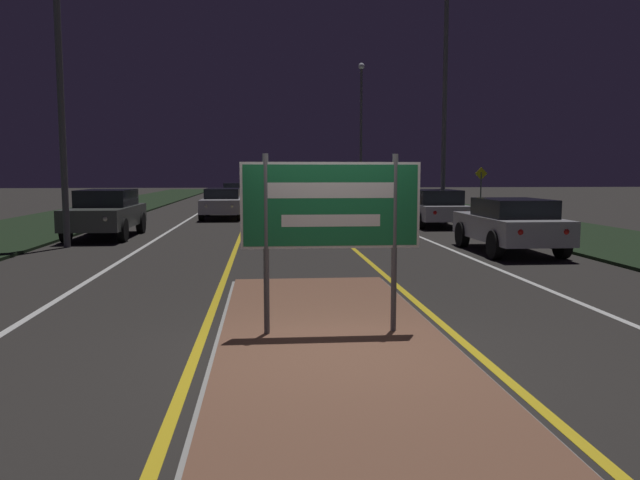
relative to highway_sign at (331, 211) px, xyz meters
The scene contains 21 objects.
ground_plane 1.69m from the highway_sign, 90.00° to the right, with size 160.00×160.00×0.00m, color #282623.
median_island 1.56m from the highway_sign, 90.00° to the left, with size 2.84×8.08×0.10m.
verge_left 21.72m from the highway_sign, 116.01° to the left, with size 5.00×100.00×0.08m.
verge_right 21.72m from the highway_sign, 63.99° to the left, with size 5.00×100.00×0.08m.
centre_line_yellow_left 24.57m from the highway_sign, 93.76° to the left, with size 0.12×70.00×0.01m.
centre_line_yellow_right 24.57m from the highway_sign, 86.24° to the left, with size 0.12×70.00×0.01m.
lane_line_white_left 24.88m from the highway_sign, 99.74° to the left, with size 0.12×70.00×0.01m.
lane_line_white_right 24.88m from the highway_sign, 80.26° to the left, with size 0.12×70.00×0.01m.
edge_line_white_left 25.55m from the highway_sign, 106.40° to the left, with size 0.10×70.00×0.01m.
edge_line_white_right 25.55m from the highway_sign, 73.60° to the left, with size 0.10×70.00×0.01m.
highway_sign is the anchor object (origin of this frame).
streetlight_left_near 12.90m from the highway_sign, 121.55° to the left, with size 0.57×0.57×9.25m.
streetlight_right_near 19.07m from the highway_sign, 69.68° to the left, with size 0.50×0.50×9.55m.
streetlight_right_far 39.73m from the highway_sign, 80.68° to the left, with size 0.46×0.46×10.11m.
car_receding_0 9.81m from the highway_sign, 55.51° to the left, with size 1.89×4.10×1.41m.
car_receding_1 17.25m from the highway_sign, 70.43° to the left, with size 1.93×4.52×1.42m.
car_receding_2 29.17m from the highway_sign, 85.07° to the left, with size 1.90×4.81×1.37m.
car_approaching_0 14.23m from the highway_sign, 114.44° to the left, with size 1.87×4.54×1.53m.
car_approaching_1 21.30m from the highway_sign, 97.32° to the left, with size 1.86×4.72×1.35m.
car_approaching_2 36.62m from the highway_sign, 94.40° to the left, with size 1.98×4.37×1.35m.
warning_sign 23.25m from the highway_sign, 66.13° to the left, with size 0.60×0.06×2.25m.
Camera 1 is at (-0.80, -7.01, 2.07)m, focal length 35.00 mm.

